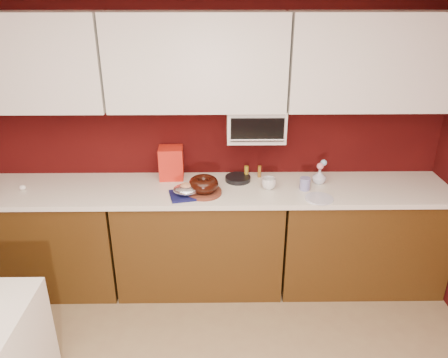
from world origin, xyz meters
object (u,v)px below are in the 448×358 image
bundt_cake (204,184)px  flower_vase (319,176)px  foil_ham_nest (186,190)px  pandoro_box (171,163)px  coffee_mug (269,182)px  toaster_oven (256,124)px  blue_jar (305,184)px

bundt_cake → flower_vase: 0.94m
foil_ham_nest → pandoro_box: pandoro_box is taller
bundt_cake → flower_vase: bearing=11.2°
pandoro_box → coffee_mug: (0.78, -0.22, -0.08)m
toaster_oven → flower_vase: (0.52, -0.09, -0.41)m
bundt_cake → coffee_mug: bundt_cake is taller
coffee_mug → flower_vase: flower_vase is taller
blue_jar → flower_vase: bearing=41.0°
pandoro_box → foil_ham_nest: bearing=-70.2°
toaster_oven → foil_ham_nest: size_ratio=2.24×
toaster_oven → coffee_mug: 0.47m
bundt_cake → pandoro_box: bearing=131.6°
bundt_cake → blue_jar: size_ratio=2.33×
bundt_cake → blue_jar: (0.79, 0.06, -0.03)m
blue_jar → flower_vase: flower_vase is taller
toaster_oven → coffee_mug: size_ratio=4.16×
foil_ham_nest → coffee_mug: 0.65m
coffee_mug → pandoro_box: bearing=164.0°
bundt_cake → toaster_oven: bearing=33.5°
pandoro_box → blue_jar: size_ratio=2.71×
foil_ham_nest → flower_vase: 1.08m
blue_jar → flower_vase: size_ratio=0.74×
bundt_cake → foil_ham_nest: 0.14m
foil_ham_nest → blue_jar: (0.92, 0.11, -0.01)m
blue_jar → coffee_mug: bearing=176.3°
blue_jar → foil_ham_nest: bearing=-173.4°
coffee_mug → flower_vase: 0.43m
bundt_cake → foil_ham_nest: size_ratio=1.13×
coffee_mug → blue_jar: bearing=-3.7°
bundt_cake → flower_vase: size_ratio=1.72×
foil_ham_nest → blue_jar: blue_jar is taller
foil_ham_nest → coffee_mug: coffee_mug is taller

